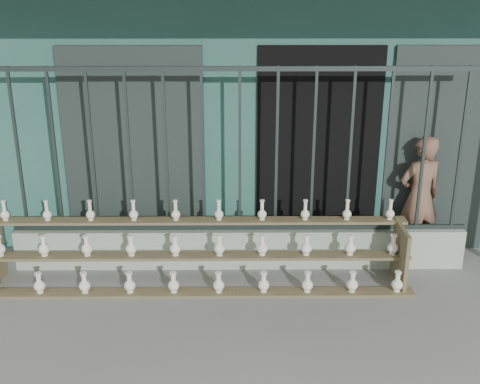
{
  "coord_description": "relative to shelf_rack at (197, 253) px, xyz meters",
  "views": [
    {
      "loc": [
        -0.04,
        -4.84,
        3.12
      ],
      "look_at": [
        0.0,
        1.0,
        1.0
      ],
      "focal_mm": 45.0,
      "sensor_mm": 36.0,
      "label": 1
    }
  ],
  "objects": [
    {
      "name": "ground",
      "position": [
        0.45,
        -0.89,
        -0.36
      ],
      "size": [
        60.0,
        60.0,
        0.0
      ],
      "primitive_type": "plane",
      "color": "slate"
    },
    {
      "name": "workshop_building",
      "position": [
        0.46,
        3.34,
        1.26
      ],
      "size": [
        7.4,
        6.6,
        3.21
      ],
      "color": "#2A594F",
      "rests_on": "ground"
    },
    {
      "name": "parapet_wall",
      "position": [
        0.45,
        0.41,
        -0.13
      ],
      "size": [
        5.0,
        0.2,
        0.45
      ],
      "primitive_type": "cube",
      "color": "#A7BBA0",
      "rests_on": "ground"
    },
    {
      "name": "security_fence",
      "position": [
        0.45,
        0.41,
        0.99
      ],
      "size": [
        5.0,
        0.04,
        1.8
      ],
      "color": "#283330",
      "rests_on": "parapet_wall"
    },
    {
      "name": "shelf_rack",
      "position": [
        0.0,
        0.0,
        0.0
      ],
      "size": [
        4.5,
        0.68,
        0.85
      ],
      "color": "brown",
      "rests_on": "ground"
    },
    {
      "name": "elderly_woman",
      "position": [
        2.5,
        0.67,
        0.37
      ],
      "size": [
        0.61,
        0.48,
        1.45
      ],
      "primitive_type": "imported",
      "rotation": [
        0.0,
        0.0,
        3.43
      ],
      "color": "brown",
      "rests_on": "ground"
    }
  ]
}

